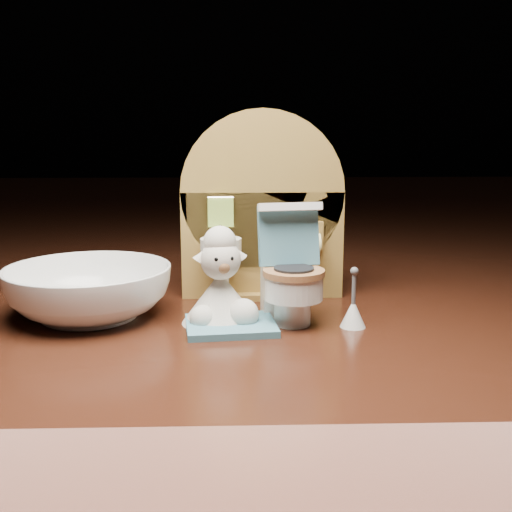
{
  "coord_description": "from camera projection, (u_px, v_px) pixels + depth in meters",
  "views": [
    {
      "loc": [
        -0.02,
        -0.44,
        0.14
      ],
      "look_at": [
        -0.01,
        0.01,
        0.05
      ],
      "focal_mm": 45.0,
      "sensor_mm": 36.0,
      "label": 1
    }
  ],
  "objects": [
    {
      "name": "backdrop_panel",
      "position": [
        261.0,
        216.0,
        0.51
      ],
      "size": [
        0.13,
        0.05,
        0.15
      ],
      "color": "olive",
      "rests_on": "ground"
    },
    {
      "name": "toy_toilet",
      "position": [
        290.0,
        278.0,
        0.45
      ],
      "size": [
        0.05,
        0.06,
        0.09
      ],
      "rotation": [
        0.0,
        0.0,
        0.15
      ],
      "color": "white",
      "rests_on": "ground"
    },
    {
      "name": "bath_mat",
      "position": [
        231.0,
        326.0,
        0.44
      ],
      "size": [
        0.07,
        0.06,
        0.0
      ],
      "primitive_type": "cube",
      "rotation": [
        0.0,
        0.0,
        0.11
      ],
      "color": "teal",
      "rests_on": "ground"
    },
    {
      "name": "toilet_brush",
      "position": [
        353.0,
        311.0,
        0.45
      ],
      "size": [
        0.02,
        0.02,
        0.04
      ],
      "color": "white",
      "rests_on": "ground"
    },
    {
      "name": "plush_lamb",
      "position": [
        221.0,
        289.0,
        0.45
      ],
      "size": [
        0.06,
        0.06,
        0.07
      ],
      "rotation": [
        0.0,
        0.0,
        0.22
      ],
      "color": "beige",
      "rests_on": "ground"
    },
    {
      "name": "ceramic_bowl",
      "position": [
        89.0,
        292.0,
        0.47
      ],
      "size": [
        0.12,
        0.12,
        0.04
      ],
      "primitive_type": "imported",
      "rotation": [
        0.0,
        0.0,
        0.02
      ],
      "color": "white",
      "rests_on": "ground"
    }
  ]
}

